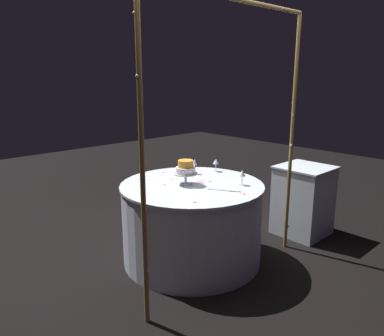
# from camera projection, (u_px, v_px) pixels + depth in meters

# --- Properties ---
(ground_plane) EXTENTS (12.00, 12.00, 0.00)m
(ground_plane) POSITION_uv_depth(u_px,v_px,m) (192.00, 259.00, 3.64)
(ground_plane) COLOR black
(decorative_arch) EXTENTS (1.83, 0.06, 2.30)m
(decorative_arch) POSITION_uv_depth(u_px,v_px,m) (233.00, 111.00, 2.95)
(decorative_arch) COLOR olive
(decorative_arch) RESTS_ON ground
(main_table) EXTENTS (1.33, 1.33, 0.76)m
(main_table) POSITION_uv_depth(u_px,v_px,m) (192.00, 222.00, 3.55)
(main_table) COLOR silver
(main_table) RESTS_ON ground
(side_table) EXTENTS (0.54, 0.54, 0.78)m
(side_table) POSITION_uv_depth(u_px,v_px,m) (303.00, 200.00, 4.15)
(side_table) COLOR silver
(side_table) RESTS_ON ground
(tiered_cake) EXTENTS (0.22, 0.22, 0.23)m
(tiered_cake) POSITION_uv_depth(u_px,v_px,m) (186.00, 169.00, 3.41)
(tiered_cake) COLOR silver
(tiered_cake) RESTS_ON main_table
(wine_glass_0) EXTENTS (0.06, 0.06, 0.15)m
(wine_glass_0) POSITION_uv_depth(u_px,v_px,m) (194.00, 163.00, 3.78)
(wine_glass_0) COLOR silver
(wine_glass_0) RESTS_ON main_table
(wine_glass_1) EXTENTS (0.06, 0.06, 0.14)m
(wine_glass_1) POSITION_uv_depth(u_px,v_px,m) (242.00, 174.00, 3.40)
(wine_glass_1) COLOR silver
(wine_glass_1) RESTS_ON main_table
(wine_glass_2) EXTENTS (0.06, 0.06, 0.14)m
(wine_glass_2) POSITION_uv_depth(u_px,v_px,m) (216.00, 162.00, 3.89)
(wine_glass_2) COLOR silver
(wine_glass_2) RESTS_ON main_table
(cake_knife) EXTENTS (0.16, 0.27, 0.01)m
(cake_knife) POSITION_uv_depth(u_px,v_px,m) (226.00, 190.00, 3.25)
(cake_knife) COLOR silver
(cake_knife) RESTS_ON main_table
(rose_petal_0) EXTENTS (0.02, 0.03, 0.00)m
(rose_petal_0) POSITION_uv_depth(u_px,v_px,m) (137.00, 179.00, 3.62)
(rose_petal_0) COLOR #EA6B84
(rose_petal_0) RESTS_ON main_table
(rose_petal_1) EXTENTS (0.04, 0.04, 0.00)m
(rose_petal_1) POSITION_uv_depth(u_px,v_px,m) (194.00, 202.00, 2.96)
(rose_petal_1) COLOR #EA6B84
(rose_petal_1) RESTS_ON main_table
(rose_petal_2) EXTENTS (0.03, 0.04, 0.00)m
(rose_petal_2) POSITION_uv_depth(u_px,v_px,m) (164.00, 185.00, 3.43)
(rose_petal_2) COLOR #EA6B84
(rose_petal_2) RESTS_ON main_table
(rose_petal_3) EXTENTS (0.03, 0.04, 0.00)m
(rose_petal_3) POSITION_uv_depth(u_px,v_px,m) (143.00, 179.00, 3.63)
(rose_petal_3) COLOR #EA6B84
(rose_petal_3) RESTS_ON main_table
(rose_petal_4) EXTENTS (0.03, 0.03, 0.00)m
(rose_petal_4) POSITION_uv_depth(u_px,v_px,m) (149.00, 179.00, 3.60)
(rose_petal_4) COLOR #EA6B84
(rose_petal_4) RESTS_ON main_table
(rose_petal_5) EXTENTS (0.03, 0.02, 0.00)m
(rose_petal_5) POSITION_uv_depth(u_px,v_px,m) (210.00, 181.00, 3.54)
(rose_petal_5) COLOR #EA6B84
(rose_petal_5) RESTS_ON main_table
(rose_petal_6) EXTENTS (0.04, 0.04, 0.00)m
(rose_petal_6) POSITION_uv_depth(u_px,v_px,m) (200.00, 182.00, 3.52)
(rose_petal_6) COLOR #EA6B84
(rose_petal_6) RESTS_ON main_table
(rose_petal_7) EXTENTS (0.03, 0.04, 0.00)m
(rose_petal_7) POSITION_uv_depth(u_px,v_px,m) (202.00, 180.00, 3.58)
(rose_petal_7) COLOR #EA6B84
(rose_petal_7) RESTS_ON main_table
(rose_petal_8) EXTENTS (0.04, 0.04, 0.00)m
(rose_petal_8) POSITION_uv_depth(u_px,v_px,m) (199.00, 182.00, 3.52)
(rose_petal_8) COLOR #EA6B84
(rose_petal_8) RESTS_ON main_table
(rose_petal_9) EXTENTS (0.04, 0.04, 0.00)m
(rose_petal_9) POSITION_uv_depth(u_px,v_px,m) (191.00, 176.00, 3.73)
(rose_petal_9) COLOR #EA6B84
(rose_petal_9) RESTS_ON main_table
(rose_petal_10) EXTENTS (0.04, 0.04, 0.00)m
(rose_petal_10) POSITION_uv_depth(u_px,v_px,m) (172.00, 179.00, 3.60)
(rose_petal_10) COLOR #EA6B84
(rose_petal_10) RESTS_ON main_table
(rose_petal_11) EXTENTS (0.03, 0.02, 0.00)m
(rose_petal_11) POSITION_uv_depth(u_px,v_px,m) (143.00, 177.00, 3.67)
(rose_petal_11) COLOR #EA6B84
(rose_petal_11) RESTS_ON main_table
(rose_petal_12) EXTENTS (0.03, 0.04, 0.00)m
(rose_petal_12) POSITION_uv_depth(u_px,v_px,m) (180.00, 170.00, 3.97)
(rose_petal_12) COLOR #EA6B84
(rose_petal_12) RESTS_ON main_table
(rose_petal_13) EXTENTS (0.04, 0.05, 0.00)m
(rose_petal_13) POSITION_uv_depth(u_px,v_px,m) (203.00, 182.00, 3.50)
(rose_petal_13) COLOR #EA6B84
(rose_petal_13) RESTS_ON main_table
(rose_petal_14) EXTENTS (0.05, 0.05, 0.00)m
(rose_petal_14) POSITION_uv_depth(u_px,v_px,m) (244.00, 194.00, 3.16)
(rose_petal_14) COLOR #EA6B84
(rose_petal_14) RESTS_ON main_table
(rose_petal_15) EXTENTS (0.04, 0.04, 0.00)m
(rose_petal_15) POSITION_uv_depth(u_px,v_px,m) (163.00, 172.00, 3.86)
(rose_petal_15) COLOR #EA6B84
(rose_petal_15) RESTS_ON main_table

